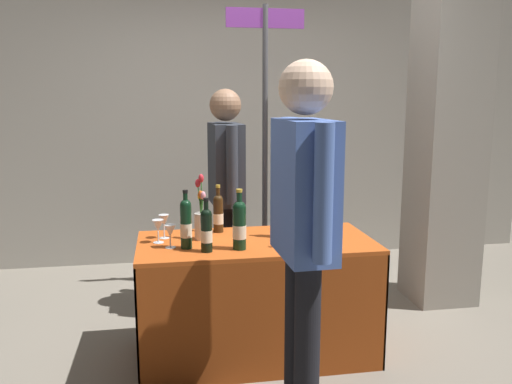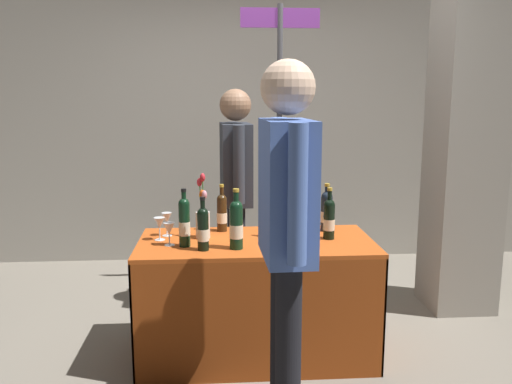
{
  "view_description": "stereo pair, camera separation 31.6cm",
  "coord_description": "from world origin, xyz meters",
  "px_view_note": "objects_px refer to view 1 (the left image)",
  "views": [
    {
      "loc": [
        -0.53,
        -3.07,
        1.6
      ],
      "look_at": [
        0.0,
        0.0,
        1.04
      ],
      "focal_mm": 37.06,
      "sensor_mm": 36.0,
      "label": 1
    },
    {
      "loc": [
        -0.22,
        -3.11,
        1.6
      ],
      "look_at": [
        0.0,
        0.0,
        1.04
      ],
      "focal_mm": 37.06,
      "sensor_mm": 36.0,
      "label": 2
    }
  ],
  "objects_px": {
    "concrete_pillar": "(451,75)",
    "taster_foreground_right": "(304,215)",
    "vendor_presenter": "(226,181)",
    "booth_signpost": "(265,121)",
    "display_bottle_0": "(322,209)",
    "wine_glass_near_vendor": "(170,232)",
    "tasting_table": "(256,276)",
    "wine_glass_near_taster": "(158,226)",
    "wine_glass_mid": "(164,221)",
    "flower_vase": "(201,220)",
    "featured_wine_bottle": "(282,216)"
  },
  "relations": [
    {
      "from": "flower_vase",
      "to": "booth_signpost",
      "type": "distance_m",
      "value": 1.3
    },
    {
      "from": "tasting_table",
      "to": "wine_glass_mid",
      "type": "bearing_deg",
      "value": 165.14
    },
    {
      "from": "tasting_table",
      "to": "wine_glass_near_vendor",
      "type": "relative_size",
      "value": 10.39
    },
    {
      "from": "featured_wine_bottle",
      "to": "taster_foreground_right",
      "type": "bearing_deg",
      "value": -95.95
    },
    {
      "from": "tasting_table",
      "to": "wine_glass_near_taster",
      "type": "xyz_separation_m",
      "value": [
        -0.59,
        0.05,
        0.33
      ]
    },
    {
      "from": "concrete_pillar",
      "to": "wine_glass_near_taster",
      "type": "height_order",
      "value": "concrete_pillar"
    },
    {
      "from": "featured_wine_bottle",
      "to": "booth_signpost",
      "type": "relative_size",
      "value": 0.14
    },
    {
      "from": "wine_glass_mid",
      "to": "taster_foreground_right",
      "type": "relative_size",
      "value": 0.08
    },
    {
      "from": "vendor_presenter",
      "to": "booth_signpost",
      "type": "bearing_deg",
      "value": 133.78
    },
    {
      "from": "concrete_pillar",
      "to": "display_bottle_0",
      "type": "height_order",
      "value": "concrete_pillar"
    },
    {
      "from": "wine_glass_near_vendor",
      "to": "wine_glass_mid",
      "type": "height_order",
      "value": "wine_glass_mid"
    },
    {
      "from": "tasting_table",
      "to": "wine_glass_near_taster",
      "type": "height_order",
      "value": "wine_glass_near_taster"
    },
    {
      "from": "wine_glass_near_taster",
      "to": "booth_signpost",
      "type": "relative_size",
      "value": 0.06
    },
    {
      "from": "flower_vase",
      "to": "booth_signpost",
      "type": "height_order",
      "value": "booth_signpost"
    },
    {
      "from": "wine_glass_mid",
      "to": "booth_signpost",
      "type": "bearing_deg",
      "value": 49.46
    },
    {
      "from": "featured_wine_bottle",
      "to": "wine_glass_mid",
      "type": "relative_size",
      "value": 2.15
    },
    {
      "from": "taster_foreground_right",
      "to": "wine_glass_mid",
      "type": "bearing_deg",
      "value": 31.8
    },
    {
      "from": "concrete_pillar",
      "to": "wine_glass_near_taster",
      "type": "distance_m",
      "value": 2.45
    },
    {
      "from": "wine_glass_near_vendor",
      "to": "wine_glass_near_taster",
      "type": "bearing_deg",
      "value": 119.77
    },
    {
      "from": "display_bottle_0",
      "to": "wine_glass_near_taster",
      "type": "distance_m",
      "value": 1.07
    },
    {
      "from": "featured_wine_bottle",
      "to": "display_bottle_0",
      "type": "height_order",
      "value": "featured_wine_bottle"
    },
    {
      "from": "tasting_table",
      "to": "flower_vase",
      "type": "bearing_deg",
      "value": 165.74
    },
    {
      "from": "taster_foreground_right",
      "to": "vendor_presenter",
      "type": "bearing_deg",
      "value": 4.76
    },
    {
      "from": "taster_foreground_right",
      "to": "booth_signpost",
      "type": "height_order",
      "value": "booth_signpost"
    },
    {
      "from": "flower_vase",
      "to": "featured_wine_bottle",
      "type": "bearing_deg",
      "value": -3.25
    },
    {
      "from": "tasting_table",
      "to": "featured_wine_bottle",
      "type": "xyz_separation_m",
      "value": [
        0.17,
        0.05,
        0.37
      ]
    },
    {
      "from": "concrete_pillar",
      "to": "featured_wine_bottle",
      "type": "distance_m",
      "value": 1.79
    },
    {
      "from": "wine_glass_near_taster",
      "to": "featured_wine_bottle",
      "type": "bearing_deg",
      "value": 0.39
    },
    {
      "from": "featured_wine_bottle",
      "to": "taster_foreground_right",
      "type": "relative_size",
      "value": 0.18
    },
    {
      "from": "concrete_pillar",
      "to": "wine_glass_near_vendor",
      "type": "bearing_deg",
      "value": -160.73
    },
    {
      "from": "concrete_pillar",
      "to": "taster_foreground_right",
      "type": "relative_size",
      "value": 2.0
    },
    {
      "from": "wine_glass_near_vendor",
      "to": "wine_glass_mid",
      "type": "relative_size",
      "value": 0.92
    },
    {
      "from": "wine_glass_near_taster",
      "to": "wine_glass_near_vendor",
      "type": "bearing_deg",
      "value": -60.23
    },
    {
      "from": "wine_glass_near_vendor",
      "to": "wine_glass_near_taster",
      "type": "distance_m",
      "value": 0.14
    },
    {
      "from": "concrete_pillar",
      "to": "wine_glass_mid",
      "type": "xyz_separation_m",
      "value": [
        -2.15,
        -0.52,
        -0.91
      ]
    },
    {
      "from": "flower_vase",
      "to": "vendor_presenter",
      "type": "distance_m",
      "value": 0.68
    },
    {
      "from": "featured_wine_bottle",
      "to": "display_bottle_0",
      "type": "xyz_separation_m",
      "value": [
        0.3,
        0.15,
        -0.0
      ]
    },
    {
      "from": "featured_wine_bottle",
      "to": "vendor_presenter",
      "type": "height_order",
      "value": "vendor_presenter"
    },
    {
      "from": "concrete_pillar",
      "to": "flower_vase",
      "type": "relative_size",
      "value": 8.72
    },
    {
      "from": "tasting_table",
      "to": "wine_glass_near_taster",
      "type": "distance_m",
      "value": 0.68
    },
    {
      "from": "vendor_presenter",
      "to": "booth_signpost",
      "type": "xyz_separation_m",
      "value": [
        0.36,
        0.39,
        0.41
      ]
    },
    {
      "from": "concrete_pillar",
      "to": "booth_signpost",
      "type": "xyz_separation_m",
      "value": [
        -1.33,
        0.43,
        -0.35
      ]
    },
    {
      "from": "wine_glass_mid",
      "to": "taster_foreground_right",
      "type": "bearing_deg",
      "value": -56.2
    },
    {
      "from": "display_bottle_0",
      "to": "wine_glass_near_vendor",
      "type": "xyz_separation_m",
      "value": [
        -0.99,
        -0.28,
        -0.04
      ]
    },
    {
      "from": "wine_glass_near_vendor",
      "to": "flower_vase",
      "type": "bearing_deg",
      "value": 38.82
    },
    {
      "from": "display_bottle_0",
      "to": "vendor_presenter",
      "type": "distance_m",
      "value": 0.77
    },
    {
      "from": "tasting_table",
      "to": "featured_wine_bottle",
      "type": "relative_size",
      "value": 4.46
    },
    {
      "from": "wine_glass_near_taster",
      "to": "taster_foreground_right",
      "type": "xyz_separation_m",
      "value": [
        0.67,
        -0.85,
        0.23
      ]
    },
    {
      "from": "wine_glass_mid",
      "to": "taster_foreground_right",
      "type": "xyz_separation_m",
      "value": [
        0.63,
        -0.94,
        0.23
      ]
    },
    {
      "from": "wine_glass_mid",
      "to": "booth_signpost",
      "type": "distance_m",
      "value": 1.37
    }
  ]
}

